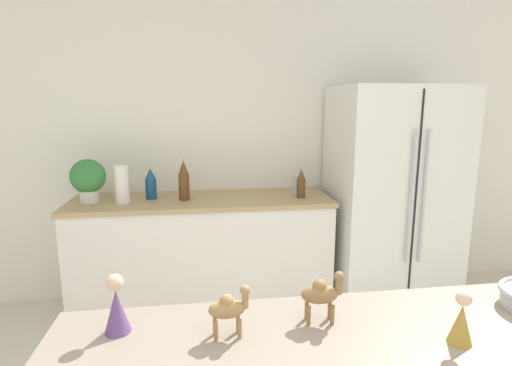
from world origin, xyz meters
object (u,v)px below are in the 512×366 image
object	(u,v)px
wise_man_figurine_crimson	(461,321)
paper_towel_roll	(122,185)
refrigerator	(391,198)
wise_man_figurine_purple	(117,307)
back_bottle_0	(298,180)
camel_figurine	(322,293)
back_bottle_2	(151,184)
camel_figurine_second	(229,308)
back_bottle_1	(301,184)
potted_plant	(88,178)
back_bottle_3	(184,181)

from	to	relation	value
wise_man_figurine_crimson	paper_towel_roll	bearing A→B (deg)	121.66
refrigerator	wise_man_figurine_purple	size ratio (longest dim) A/B	9.99
refrigerator	wise_man_figurine_purple	bearing A→B (deg)	-133.41
back_bottle_0	camel_figurine	bearing A→B (deg)	-101.75
back_bottle_0	back_bottle_2	size ratio (longest dim) A/B	0.99
wise_man_figurine_crimson	wise_man_figurine_purple	bearing A→B (deg)	168.78
back_bottle_0	camel_figurine_second	world-z (taller)	back_bottle_0
back_bottle_1	potted_plant	bearing A→B (deg)	177.53
back_bottle_2	wise_man_figurine_purple	xyz separation A→B (m)	(0.13, -1.96, 0.03)
back_bottle_1	wise_man_figurine_purple	xyz separation A→B (m)	(-1.00, -1.84, 0.03)
back_bottle_1	camel_figurine	distance (m)	1.91
camel_figurine	camel_figurine_second	size ratio (longest dim) A/B	1.07
back_bottle_0	camel_figurine_second	xyz separation A→B (m)	(-0.69, -2.01, 0.04)
camel_figurine_second	wise_man_figurine_crimson	distance (m)	0.63
paper_towel_roll	back_bottle_2	xyz separation A→B (m)	(0.19, 0.11, -0.02)
back_bottle_1	wise_man_figurine_purple	distance (m)	2.10
paper_towel_roll	wise_man_figurine_purple	world-z (taller)	paper_towel_roll
back_bottle_1	camel_figurine	size ratio (longest dim) A/B	1.45
camel_figurine_second	wise_man_figurine_crimson	xyz separation A→B (m)	(0.62, -0.12, -0.02)
refrigerator	camel_figurine_second	world-z (taller)	refrigerator
potted_plant	paper_towel_roll	world-z (taller)	potted_plant
paper_towel_roll	back_bottle_2	bearing A→B (deg)	29.57
paper_towel_roll	camel_figurine_second	distance (m)	2.02
back_bottle_2	paper_towel_roll	bearing A→B (deg)	-150.43
back_bottle_2	back_bottle_3	world-z (taller)	back_bottle_3
refrigerator	camel_figurine_second	bearing A→B (deg)	-126.87
back_bottle_3	wise_man_figurine_crimson	distance (m)	2.22
back_bottle_0	wise_man_figurine_crimson	xyz separation A→B (m)	(-0.07, -2.13, 0.02)
paper_towel_roll	wise_man_figurine_purple	distance (m)	1.88
potted_plant	camel_figurine_second	bearing A→B (deg)	-65.92
back_bottle_0	wise_man_figurine_purple	bearing A→B (deg)	-117.22
camel_figurine	camel_figurine_second	bearing A→B (deg)	-172.07
refrigerator	back_bottle_2	size ratio (longest dim) A/B	7.14
back_bottle_3	camel_figurine_second	world-z (taller)	back_bottle_3
camel_figurine_second	wise_man_figurine_purple	size ratio (longest dim) A/B	0.85
camel_figurine_second	refrigerator	bearing A→B (deg)	53.13
camel_figurine_second	wise_man_figurine_crimson	bearing A→B (deg)	-10.89
camel_figurine	back_bottle_1	bearing A→B (deg)	77.53
wise_man_figurine_crimson	back_bottle_0	bearing A→B (deg)	88.15
camel_figurine_second	camel_figurine	bearing A→B (deg)	7.93
refrigerator	back_bottle_2	bearing A→B (deg)	176.66
refrigerator	back_bottle_1	distance (m)	0.76
paper_towel_roll	wise_man_figurine_crimson	world-z (taller)	paper_towel_roll
back_bottle_3	wise_man_figurine_purple	world-z (taller)	back_bottle_3
potted_plant	back_bottle_1	world-z (taller)	potted_plant
paper_towel_roll	back_bottle_1	bearing A→B (deg)	-0.40
back_bottle_0	back_bottle_1	size ratio (longest dim) A/B	1.06
back_bottle_3	camel_figurine	bearing A→B (deg)	-76.07
back_bottle_1	back_bottle_2	xyz separation A→B (m)	(-1.14, 0.12, 0.01)
camel_figurine	potted_plant	bearing A→B (deg)	120.94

